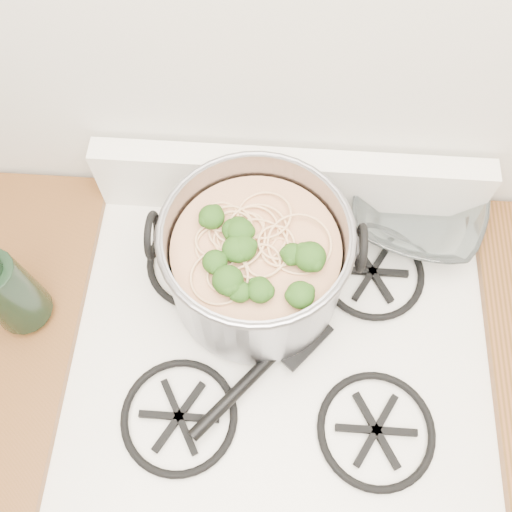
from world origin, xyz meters
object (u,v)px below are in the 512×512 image
(stock_pot, at_px, (256,262))
(spatula, at_px, (296,333))
(gas_range, at_px, (274,399))
(glass_bowl, at_px, (415,213))
(bottle, at_px, (2,285))

(stock_pot, relative_size, spatula, 1.14)
(stock_pot, distance_m, spatula, 0.15)
(gas_range, bearing_deg, stock_pot, 116.87)
(stock_pot, bearing_deg, glass_bowl, 29.38)
(gas_range, relative_size, glass_bowl, 8.90)
(gas_range, distance_m, bottle, 0.77)
(bottle, bearing_deg, spatula, 10.66)
(gas_range, relative_size, spatula, 2.98)
(gas_range, xyz_separation_m, spatula, (0.02, 0.01, 0.50))
(spatula, distance_m, glass_bowl, 0.35)
(glass_bowl, bearing_deg, bottle, -160.53)
(gas_range, relative_size, stock_pot, 2.62)
(bottle, bearing_deg, gas_range, 9.16)
(bottle, bearing_deg, stock_pot, 23.12)
(spatula, bearing_deg, gas_range, -113.85)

